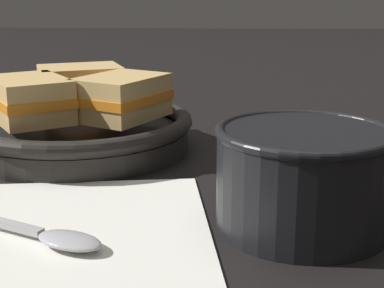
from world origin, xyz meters
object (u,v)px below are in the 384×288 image
(sandwich_far_left, at_px, (121,97))
(soup_bowl, at_px, (303,172))
(skillet, at_px, (79,131))
(sandwich_near_left, at_px, (81,85))
(sandwich_near_right, at_px, (30,99))
(spoon, at_px, (45,234))

(sandwich_far_left, bearing_deg, soup_bowl, -48.09)
(soup_bowl, bearing_deg, skillet, 136.74)
(skillet, relative_size, sandwich_near_left, 2.73)
(sandwich_near_left, bearing_deg, soup_bowl, -48.65)
(sandwich_near_right, bearing_deg, sandwich_far_left, 9.87)
(spoon, distance_m, sandwich_near_right, 0.23)
(spoon, height_order, skillet, skillet)
(sandwich_near_left, distance_m, sandwich_near_right, 0.10)
(soup_bowl, bearing_deg, spoon, -167.99)
(sandwich_near_right, distance_m, sandwich_far_left, 0.10)
(soup_bowl, bearing_deg, sandwich_near_left, 131.35)
(soup_bowl, distance_m, sandwich_near_right, 0.32)
(soup_bowl, relative_size, skillet, 0.43)
(spoon, distance_m, sandwich_near_left, 0.31)
(skillet, bearing_deg, soup_bowl, -43.26)
(spoon, height_order, sandwich_near_right, sandwich_near_right)
(sandwich_far_left, bearing_deg, sandwich_near_right, -170.13)
(soup_bowl, distance_m, sandwich_near_left, 0.35)
(spoon, bearing_deg, sandwich_near_left, 123.47)
(skillet, xyz_separation_m, sandwich_near_left, (-0.01, 0.05, 0.04))
(soup_bowl, xyz_separation_m, sandwich_far_left, (-0.17, 0.19, 0.02))
(sandwich_far_left, bearing_deg, sandwich_near_left, 129.87)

